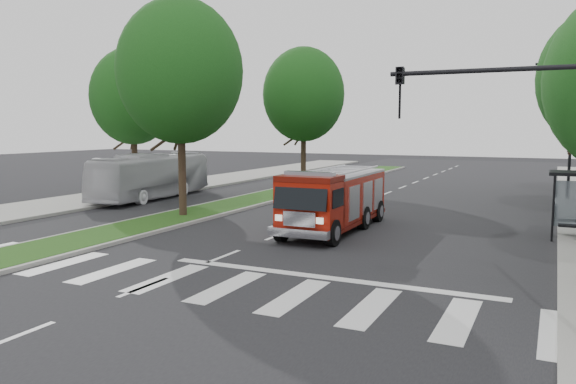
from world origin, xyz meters
name	(u,v)px	position (x,y,z in m)	size (l,w,h in m)	color
ground	(223,257)	(0.00, 0.00, 0.00)	(140.00, 140.00, 0.00)	black
sidewalk_left	(107,197)	(-14.50, 10.00, 0.07)	(5.00, 80.00, 0.15)	gray
median	(291,191)	(-6.00, 18.00, 0.08)	(3.00, 50.00, 0.15)	gray
tree_median_near	(180,72)	(-6.00, 6.00, 6.81)	(5.80, 5.80, 10.16)	black
tree_median_far	(304,95)	(-6.00, 20.00, 6.49)	(5.60, 5.60, 9.72)	black
tree_left_mid	(133,96)	(-14.00, 12.00, 6.16)	(5.20, 5.20, 9.16)	black
streetlight_right_near	(548,106)	(9.61, -3.50, 4.67)	(4.08, 0.22, 8.00)	black
streetlight_right_far	(569,123)	(10.35, 20.00, 4.48)	(2.11, 0.20, 8.00)	black
fire_engine	(335,200)	(1.63, 6.04, 1.27)	(2.42, 7.67, 2.65)	#590C04
city_bus	(152,176)	(-12.00, 11.19, 1.36)	(2.29, 9.78, 2.73)	#B9B9BE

